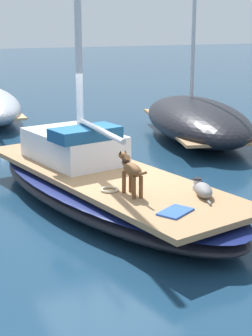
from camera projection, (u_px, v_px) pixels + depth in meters
ground_plane at (106, 205)px, 10.53m from camera, size 120.00×120.00×0.00m
sailboat_main at (105, 189)px, 10.44m from camera, size 3.94×7.60×0.66m
mast_main at (81, 25)px, 10.17m from camera, size 0.14×2.27×6.21m
cabin_house at (75, 145)px, 11.13m from camera, size 1.82×2.47×0.84m
dog_grey at (203, 190)px, 8.98m from camera, size 0.43×0.93×0.22m
dog_brown at (131, 171)px, 8.96m from camera, size 0.25×0.94×0.70m
deck_winch at (197, 184)px, 9.31m from camera, size 0.16×0.16×0.21m
coiled_rope at (110, 190)px, 9.26m from camera, size 0.32×0.32×0.04m
deck_towel at (175, 212)px, 8.21m from camera, size 0.66×0.59×0.03m
moored_boat_starboard_side at (197, 119)px, 16.20m from camera, size 4.25×6.87×5.95m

